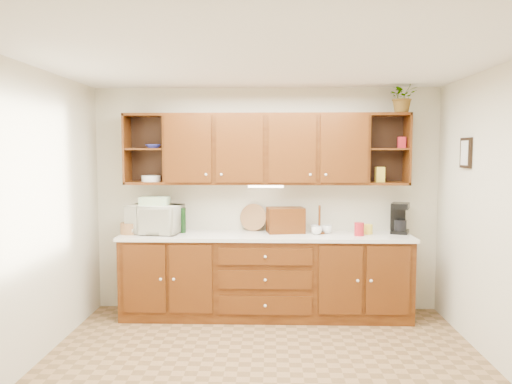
# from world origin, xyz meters

# --- Properties ---
(floor) EXTENTS (4.00, 4.00, 0.00)m
(floor) POSITION_xyz_m (0.00, 0.00, 0.00)
(floor) COLOR olive
(floor) RESTS_ON ground
(ceiling) EXTENTS (4.00, 4.00, 0.00)m
(ceiling) POSITION_xyz_m (0.00, 0.00, 2.60)
(ceiling) COLOR white
(ceiling) RESTS_ON back_wall
(back_wall) EXTENTS (4.00, 0.00, 4.00)m
(back_wall) POSITION_xyz_m (0.00, 1.75, 1.30)
(back_wall) COLOR beige
(back_wall) RESTS_ON floor
(left_wall) EXTENTS (0.00, 3.50, 3.50)m
(left_wall) POSITION_xyz_m (-2.00, 0.00, 1.30)
(left_wall) COLOR beige
(left_wall) RESTS_ON floor
(right_wall) EXTENTS (0.00, 3.50, 3.50)m
(right_wall) POSITION_xyz_m (2.00, 0.00, 1.30)
(right_wall) COLOR beige
(right_wall) RESTS_ON floor
(base_cabinets) EXTENTS (3.20, 0.60, 0.90)m
(base_cabinets) POSITION_xyz_m (0.00, 1.45, 0.45)
(base_cabinets) COLOR #341505
(base_cabinets) RESTS_ON floor
(countertop) EXTENTS (3.24, 0.64, 0.04)m
(countertop) POSITION_xyz_m (0.00, 1.44, 0.92)
(countertop) COLOR silver
(countertop) RESTS_ON base_cabinets
(upper_cabinets) EXTENTS (3.20, 0.33, 0.80)m
(upper_cabinets) POSITION_xyz_m (0.01, 1.59, 1.89)
(upper_cabinets) COLOR #341505
(upper_cabinets) RESTS_ON back_wall
(undercabinet_light) EXTENTS (0.40, 0.05, 0.02)m
(undercabinet_light) POSITION_xyz_m (0.00, 1.53, 1.47)
(undercabinet_light) COLOR white
(undercabinet_light) RESTS_ON upper_cabinets
(framed_picture) EXTENTS (0.03, 0.24, 0.30)m
(framed_picture) POSITION_xyz_m (1.98, 0.90, 1.85)
(framed_picture) COLOR black
(framed_picture) RESTS_ON right_wall
(wicker_basket) EXTENTS (0.27, 0.27, 0.13)m
(wicker_basket) POSITION_xyz_m (-1.52, 1.42, 1.00)
(wicker_basket) COLOR #96663E
(wicker_basket) RESTS_ON countertop
(microwave) EXTENTS (0.64, 0.48, 0.32)m
(microwave) POSITION_xyz_m (-1.25, 1.48, 1.10)
(microwave) COLOR silver
(microwave) RESTS_ON countertop
(towel_stack) EXTENTS (0.32, 0.24, 0.09)m
(towel_stack) POSITION_xyz_m (-1.25, 1.48, 1.31)
(towel_stack) COLOR #E7E26C
(towel_stack) RESTS_ON microwave
(wine_bottle) EXTENTS (0.08, 0.08, 0.28)m
(wine_bottle) POSITION_xyz_m (-0.95, 1.52, 1.08)
(wine_bottle) COLOR black
(wine_bottle) RESTS_ON countertop
(woven_tray) EXTENTS (0.33, 0.16, 0.31)m
(woven_tray) POSITION_xyz_m (-0.15, 1.69, 0.95)
(woven_tray) COLOR #96663E
(woven_tray) RESTS_ON countertop
(bread_box) EXTENTS (0.45, 0.32, 0.29)m
(bread_box) POSITION_xyz_m (0.23, 1.56, 1.08)
(bread_box) COLOR #341505
(bread_box) RESTS_ON countertop
(mug_tree) EXTENTS (0.26, 0.27, 0.32)m
(mug_tree) POSITION_xyz_m (0.61, 1.52, 0.99)
(mug_tree) COLOR #341505
(mug_tree) RESTS_ON countertop
(canister_red) EXTENTS (0.11, 0.11, 0.15)m
(canister_red) POSITION_xyz_m (1.03, 1.37, 1.01)
(canister_red) COLOR #A91822
(canister_red) RESTS_ON countertop
(canister_white) EXTENTS (0.09, 0.09, 0.20)m
(canister_white) POSITION_xyz_m (0.36, 1.52, 1.04)
(canister_white) COLOR white
(canister_white) RESTS_ON countertop
(canister_yellow) EXTENTS (0.10, 0.10, 0.11)m
(canister_yellow) POSITION_xyz_m (1.15, 1.48, 0.99)
(canister_yellow) COLOR gold
(canister_yellow) RESTS_ON countertop
(coffee_maker) EXTENTS (0.26, 0.29, 0.34)m
(coffee_maker) POSITION_xyz_m (1.52, 1.58, 1.11)
(coffee_maker) COLOR black
(coffee_maker) RESTS_ON countertop
(bowl_stack) EXTENTS (0.23, 0.23, 0.04)m
(bowl_stack) POSITION_xyz_m (-1.28, 1.55, 1.92)
(bowl_stack) COLOR navy
(bowl_stack) RESTS_ON upper_cabinets
(plate_stack) EXTENTS (0.24, 0.24, 0.07)m
(plate_stack) POSITION_xyz_m (-1.32, 1.58, 1.56)
(plate_stack) COLOR white
(plate_stack) RESTS_ON upper_cabinets
(pantry_box_yellow) EXTENTS (0.10, 0.08, 0.17)m
(pantry_box_yellow) POSITION_xyz_m (1.28, 1.55, 1.61)
(pantry_box_yellow) COLOR gold
(pantry_box_yellow) RESTS_ON upper_cabinets
(pantry_box_red) EXTENTS (0.09, 0.08, 0.13)m
(pantry_box_red) POSITION_xyz_m (1.52, 1.56, 1.96)
(pantry_box_red) COLOR #A91822
(pantry_box_red) RESTS_ON upper_cabinets
(potted_plant) EXTENTS (0.39, 0.36, 0.35)m
(potted_plant) POSITION_xyz_m (1.51, 1.53, 2.47)
(potted_plant) COLOR #999999
(potted_plant) RESTS_ON upper_cabinets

